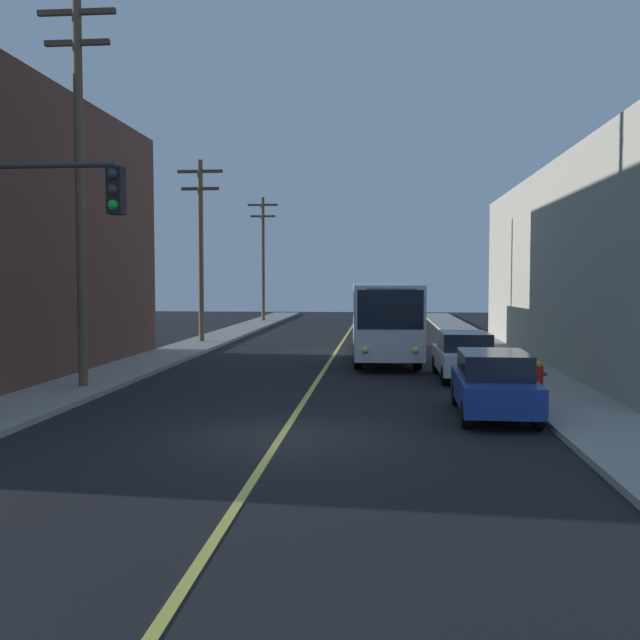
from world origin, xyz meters
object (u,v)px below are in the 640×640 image
object	(u,v)px
parked_car_white	(464,355)
utility_pole_mid	(201,242)
utility_pole_near	(80,174)
city_bus	(383,316)
traffic_signal_left_corner	(28,238)
fire_hydrant	(539,375)
parked_car_blue	(494,383)
utility_pole_far	(263,253)

from	to	relation	value
parked_car_white	utility_pole_mid	world-z (taller)	utility_pole_mid
utility_pole_near	city_bus	bearing A→B (deg)	48.29
city_bus	traffic_signal_left_corner	size ratio (longest dim) A/B	2.04
traffic_signal_left_corner	fire_hydrant	world-z (taller)	traffic_signal_left_corner
city_bus	parked_car_blue	xyz separation A→B (m)	(2.76, -13.46, -0.98)
utility_pole_near	traffic_signal_left_corner	world-z (taller)	utility_pole_near
utility_pole_mid	utility_pole_near	bearing A→B (deg)	-88.54
utility_pole_far	parked_car_blue	bearing A→B (deg)	-72.36
utility_pole_far	utility_pole_near	bearing A→B (deg)	-89.40
utility_pole_near	fire_hydrant	size ratio (longest dim) A/B	14.13
fire_hydrant	utility_pole_mid	bearing A→B (deg)	132.50
utility_pole_near	utility_pole_far	distance (m)	35.61
utility_pole_near	utility_pole_mid	xyz separation A→B (m)	(-0.41, 16.06, -1.21)
parked_car_white	utility_pole_mid	size ratio (longest dim) A/B	0.47
parked_car_blue	parked_car_white	xyz separation A→B (m)	(0.02, 6.77, 0.00)
parked_car_white	utility_pole_near	xyz separation A→B (m)	(-11.97, -3.62, 5.77)
city_bus	utility_pole_mid	bearing A→B (deg)	149.05
fire_hydrant	utility_pole_far	bearing A→B (deg)	112.06
utility_pole_mid	fire_hydrant	world-z (taller)	utility_pole_mid
parked_car_blue	utility_pole_mid	size ratio (longest dim) A/B	0.47
utility_pole_near	parked_car_blue	bearing A→B (deg)	-14.78
utility_pole_far	city_bus	bearing A→B (deg)	-69.28
utility_pole_mid	fire_hydrant	distance (m)	21.63
parked_car_blue	fire_hydrant	world-z (taller)	parked_car_blue
city_bus	parked_car_blue	size ratio (longest dim) A/B	2.75
utility_pole_far	traffic_signal_left_corner	xyz separation A→B (m)	(1.95, -41.94, -1.24)
parked_car_blue	traffic_signal_left_corner	world-z (taller)	traffic_signal_left_corner
parked_car_white	city_bus	bearing A→B (deg)	112.57
city_bus	traffic_signal_left_corner	bearing A→B (deg)	-114.55
utility_pole_mid	fire_hydrant	size ratio (longest dim) A/B	11.35
city_bus	utility_pole_mid	size ratio (longest dim) A/B	1.28
parked_car_blue	utility_pole_mid	distance (m)	23.30
parked_car_blue	utility_pole_near	distance (m)	13.64
city_bus	traffic_signal_left_corner	distance (m)	18.49
utility_pole_mid	traffic_signal_left_corner	xyz separation A→B (m)	(1.99, -22.42, -1.11)
city_bus	parked_car_blue	world-z (taller)	city_bus
parked_car_blue	utility_pole_mid	bearing A→B (deg)	122.75
parked_car_white	utility_pole_near	distance (m)	13.77
city_bus	utility_pole_near	world-z (taller)	utility_pole_near
parked_car_white	utility_pole_near	size ratio (longest dim) A/B	0.37
city_bus	parked_car_white	bearing A→B (deg)	-67.43
utility_pole_mid	utility_pole_far	distance (m)	19.53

